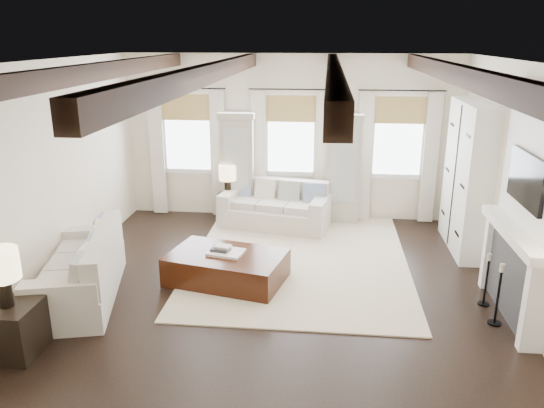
# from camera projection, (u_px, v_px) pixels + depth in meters

# --- Properties ---
(ground) EXTENTS (7.50, 7.50, 0.00)m
(ground) POSITION_uv_depth(u_px,v_px,m) (271.00, 303.00, 7.29)
(ground) COLOR black
(ground) RESTS_ON ground
(room_shell) EXTENTS (6.54, 7.54, 3.22)m
(room_shell) POSITION_uv_depth(u_px,v_px,m) (330.00, 156.00, 7.49)
(room_shell) COLOR white
(room_shell) RESTS_ON ground
(area_rug) EXTENTS (3.47, 4.41, 0.02)m
(area_rug) POSITION_uv_depth(u_px,v_px,m) (299.00, 260.00, 8.68)
(area_rug) COLOR beige
(area_rug) RESTS_ON ground
(sofa_back) EXTENTS (2.18, 1.32, 0.87)m
(sofa_back) POSITION_uv_depth(u_px,v_px,m) (275.00, 208.00, 10.16)
(sofa_back) COLOR beige
(sofa_back) RESTS_ON ground
(sofa_left) EXTENTS (1.48, 2.35, 0.93)m
(sofa_left) POSITION_uv_depth(u_px,v_px,m) (83.00, 272.00, 7.36)
(sofa_left) COLOR beige
(sofa_left) RESTS_ON ground
(ottoman) EXTENTS (1.86, 1.40, 0.44)m
(ottoman) POSITION_uv_depth(u_px,v_px,m) (227.00, 268.00, 7.88)
(ottoman) COLOR black
(ottoman) RESTS_ON ground
(tray) EXTENTS (0.57, 0.48, 0.04)m
(tray) POSITION_uv_depth(u_px,v_px,m) (226.00, 252.00, 7.82)
(tray) COLOR white
(tray) RESTS_ON ottoman
(book_lower) EXTENTS (0.30, 0.25, 0.04)m
(book_lower) POSITION_uv_depth(u_px,v_px,m) (221.00, 249.00, 7.84)
(book_lower) COLOR #262628
(book_lower) RESTS_ON tray
(book_upper) EXTENTS (0.25, 0.22, 0.03)m
(book_upper) POSITION_uv_depth(u_px,v_px,m) (223.00, 246.00, 7.84)
(book_upper) COLOR beige
(book_upper) RESTS_ON book_lower
(side_table_front) EXTENTS (0.61, 0.61, 0.61)m
(side_table_front) POSITION_uv_depth(u_px,v_px,m) (12.00, 330.00, 6.06)
(side_table_front) COLOR black
(side_table_front) RESTS_ON ground
(lamp_front) EXTENTS (0.40, 0.40, 0.69)m
(lamp_front) POSITION_uv_depth(u_px,v_px,m) (1.00, 268.00, 5.83)
(lamp_front) COLOR black
(lamp_front) RESTS_ON side_table_front
(side_table_back) EXTENTS (0.37, 0.37, 0.55)m
(side_table_back) POSITION_uv_depth(u_px,v_px,m) (228.00, 207.00, 10.47)
(side_table_back) COLOR black
(side_table_back) RESTS_ON ground
(lamp_back) EXTENTS (0.33, 0.33, 0.57)m
(lamp_back) POSITION_uv_depth(u_px,v_px,m) (227.00, 174.00, 10.27)
(lamp_back) COLOR black
(lamp_back) RESTS_ON side_table_back
(candlestick_near) EXTENTS (0.17, 0.17, 0.83)m
(candlestick_near) POSITION_uv_depth(u_px,v_px,m) (498.00, 299.00, 6.67)
(candlestick_near) COLOR black
(candlestick_near) RESTS_ON ground
(candlestick_far) EXTENTS (0.15, 0.15, 0.75)m
(candlestick_far) POSITION_uv_depth(u_px,v_px,m) (486.00, 284.00, 7.16)
(candlestick_far) COLOR black
(candlestick_far) RESTS_ON ground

